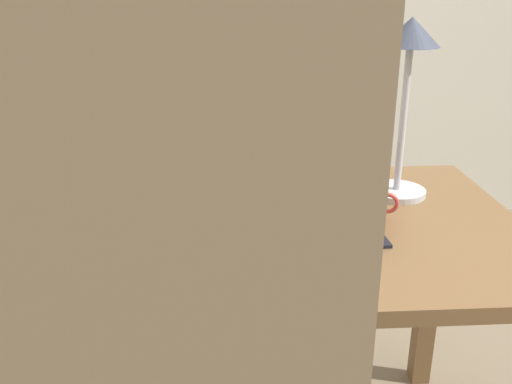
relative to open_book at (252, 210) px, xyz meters
The scene contains 7 objects.
reading_desk 0.15m from the open_book, 29.36° to the left, with size 1.24×0.79×0.76m.
open_book is the anchor object (origin of this frame).
book_stack_tall 0.46m from the open_book, 161.49° to the left, with size 0.25×0.31×0.19m.
book_standing_upright 0.31m from the open_book, 154.42° to the left, with size 0.04×0.15×0.22m.
reading_lamp 0.52m from the open_book, 23.79° to the left, with size 0.15×0.15×0.46m.
coffee_mug 0.28m from the open_book, ahead, with size 0.10×0.07×0.10m.
pencil 0.23m from the open_book, 94.26° to the right, with size 0.02×0.17×0.01m.
Camera 1 is at (-0.09, -1.23, 1.32)m, focal length 40.00 mm.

